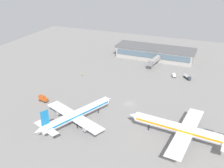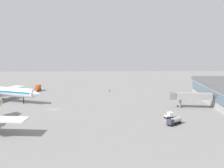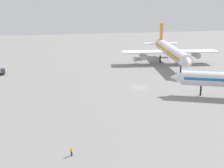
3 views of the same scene
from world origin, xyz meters
name	(u,v)px [view 2 (image 2 of 3)]	position (x,y,z in m)	size (l,w,h in m)	color
ground	(53,109)	(0.00, 0.00, 0.00)	(288.00, 288.00, 0.00)	gray
catering_truck	(38,88)	(45.47, 15.68, 1.70)	(5.84, 2.97, 3.30)	black
fuel_truck	(174,121)	(-24.31, -46.19, 1.39)	(5.58, 5.99, 2.50)	black
baggage_tug	(170,115)	(-15.52, -46.33, 1.16)	(3.17, 3.68, 2.30)	black
ground_crew_worker	(110,90)	(42.49, -24.68, 0.85)	(0.54, 0.54, 1.67)	#1E2338
jet_bridge	(190,96)	(1.36, -58.43, 5.13)	(5.17, 18.04, 6.74)	#9E9993
safety_cone_near_gate	(160,115)	(-11.60, -43.60, 0.30)	(0.44, 0.44, 0.60)	#EA590C
safety_cone_mid_apron	(143,88)	(52.35, -44.65, 0.30)	(0.44, 0.44, 0.60)	#EA590C
safety_cone_far_side	(58,87)	(57.67, 6.02, 0.30)	(0.44, 0.44, 0.60)	#EA590C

